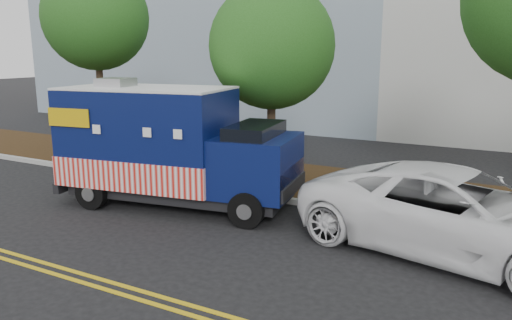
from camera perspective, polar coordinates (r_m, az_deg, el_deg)
The scene contains 10 objects.
ground at distance 13.73m, azimuth -8.13°, elevation -4.99°, with size 120.00×120.00×0.00m, color black.
curb at distance 14.81m, azimuth -4.92°, elevation -3.32°, with size 120.00×0.18×0.15m, color #9E9E99.
mulch_strip at distance 16.54m, azimuth -0.94°, elevation -1.59°, with size 120.00×4.00×0.15m, color black.
centerline_near at distance 10.72m, azimuth -22.62°, elevation -10.92°, with size 120.00×0.10×0.01m, color gold.
centerline_far at distance 10.59m, azimuth -23.68°, elevation -11.33°, with size 120.00×0.10×0.01m, color gold.
tree_a at distance 20.06m, azimuth -17.85°, elevation 15.23°, with size 3.90×3.90×7.23m.
tree_b at distance 15.22m, azimuth 1.82°, elevation 12.85°, with size 3.76×3.76×6.09m.
sign_post at distance 15.61m, azimuth -7.30°, elevation 1.69°, with size 0.06×0.06×2.40m, color #473828.
food_truck at distance 13.45m, azimuth -10.09°, elevation 1.26°, with size 6.65×3.31×3.36m.
white_car at distance 10.90m, azimuth 21.88°, elevation -5.61°, with size 2.91×6.30×1.75m, color white.
Camera 1 is at (7.87, -10.49, 4.08)m, focal length 35.00 mm.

